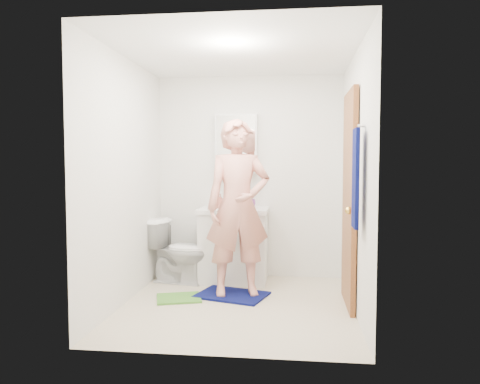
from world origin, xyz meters
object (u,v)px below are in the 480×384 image
object	(u,v)px
towel	(356,178)
soap_dispenser	(220,201)
toilet	(180,251)
toothbrush_cup	(250,204)
medicine_cabinet	(236,144)
vanity_cabinet	(234,247)
man	(238,207)

from	to	relation	value
towel	soap_dispenser	size ratio (longest dim) A/B	4.74
toilet	toothbrush_cup	xyz separation A→B (m)	(0.79, 0.21, 0.54)
medicine_cabinet	toothbrush_cup	distance (m)	0.74
vanity_cabinet	man	distance (m)	0.80
toilet	vanity_cabinet	bearing A→B (deg)	-66.69
towel	toothbrush_cup	bearing A→B (deg)	122.56
soap_dispenser	man	bearing A→B (deg)	-63.74
towel	soap_dispenser	world-z (taller)	towel
man	toilet	bearing A→B (deg)	131.92
vanity_cabinet	man	xyz separation A→B (m)	(0.12, -0.60, 0.52)
vanity_cabinet	toilet	world-z (taller)	vanity_cabinet
toilet	toothbrush_cup	world-z (taller)	toothbrush_cup
medicine_cabinet	toothbrush_cup	size ratio (longest dim) A/B	5.62
medicine_cabinet	towel	distance (m)	2.11
vanity_cabinet	toothbrush_cup	xyz separation A→B (m)	(0.18, 0.08, 0.50)
vanity_cabinet	man	size ratio (longest dim) A/B	0.45
toilet	man	distance (m)	1.03
towel	toothbrush_cup	world-z (taller)	towel
vanity_cabinet	soap_dispenser	size ratio (longest dim) A/B	4.74
vanity_cabinet	man	world-z (taller)	man
toilet	soap_dispenser	distance (m)	0.73
vanity_cabinet	towel	bearing A→B (deg)	-51.53
medicine_cabinet	towel	xyz separation A→B (m)	(1.18, -1.71, -0.35)
medicine_cabinet	soap_dispenser	distance (m)	0.74
towel	toilet	world-z (taller)	towel
toilet	man	xyz separation A→B (m)	(0.73, -0.47, 0.56)
toothbrush_cup	toilet	bearing A→B (deg)	-165.17
soap_dispenser	man	xyz separation A→B (m)	(0.27, -0.55, -0.01)
towel	toilet	xyz separation A→B (m)	(-1.78, 1.35, -0.89)
toilet	toothbrush_cup	bearing A→B (deg)	-64.09
towel	toothbrush_cup	size ratio (longest dim) A/B	6.42
toilet	man	bearing A→B (deg)	-111.75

